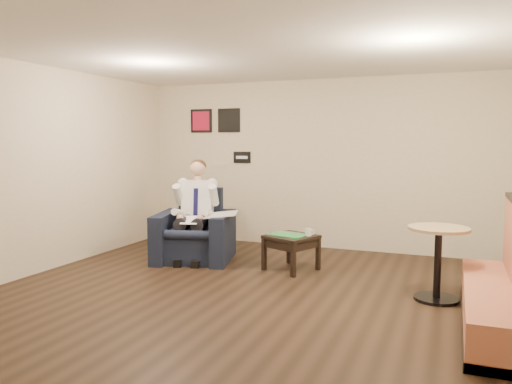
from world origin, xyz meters
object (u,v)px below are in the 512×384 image
at_px(banquette, 495,267).
at_px(cafe_table, 438,264).
at_px(seated_man, 192,214).
at_px(smartphone, 302,234).
at_px(armchair, 194,225).
at_px(green_folder, 288,235).
at_px(side_table, 291,253).
at_px(coffee_mug, 308,232).

xyz_separation_m(banquette, cafe_table, (-0.53, 0.67, -0.17)).
distance_m(seated_man, banquette, 4.15).
distance_m(smartphone, cafe_table, 1.98).
bearing_deg(smartphone, armchair, -143.44).
bearing_deg(green_folder, seated_man, -176.29).
height_order(armchair, seated_man, seated_man).
bearing_deg(green_folder, side_table, 10.89).
distance_m(seated_man, cafe_table, 3.49).
height_order(side_table, coffee_mug, coffee_mug).
distance_m(green_folder, coffee_mug, 0.28).
distance_m(coffee_mug, smartphone, 0.15).
bearing_deg(smartphone, side_table, -97.35).
bearing_deg(banquette, green_folder, 152.04).
bearing_deg(smartphone, banquette, 0.64).
xyz_separation_m(seated_man, coffee_mug, (1.73, 0.15, -0.18)).
bearing_deg(green_folder, banquette, -27.96).
distance_m(smartphone, banquette, 2.77).
distance_m(armchair, cafe_table, 3.53).
xyz_separation_m(side_table, cafe_table, (1.93, -0.66, 0.17)).
relative_size(armchair, side_table, 1.82).
relative_size(coffee_mug, smartphone, 0.68).
distance_m(armchair, green_folder, 1.50).
bearing_deg(coffee_mug, smartphone, 140.10).
bearing_deg(side_table, armchair, 178.86).
relative_size(seated_man, green_folder, 2.95).
distance_m(seated_man, green_folder, 1.48).
height_order(green_folder, coffee_mug, coffee_mug).
xyz_separation_m(side_table, green_folder, (-0.04, -0.01, 0.25)).
bearing_deg(coffee_mug, side_table, -169.11).
relative_size(seated_man, banquette, 0.62).
xyz_separation_m(smartphone, cafe_table, (1.81, -0.80, -0.08)).
relative_size(coffee_mug, cafe_table, 0.12).
distance_m(side_table, banquette, 2.82).
bearing_deg(coffee_mug, cafe_table, -22.58).
height_order(armchair, cafe_table, armchair).
height_order(side_table, green_folder, green_folder).
height_order(armchair, green_folder, armchair).
distance_m(armchair, seated_man, 0.24).
xyz_separation_m(green_folder, coffee_mug, (0.27, 0.05, 0.05)).
xyz_separation_m(armchair, cafe_table, (3.46, -0.69, -0.11)).
bearing_deg(coffee_mug, green_folder, -169.11).
xyz_separation_m(side_table, banquette, (2.46, -1.33, 0.35)).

